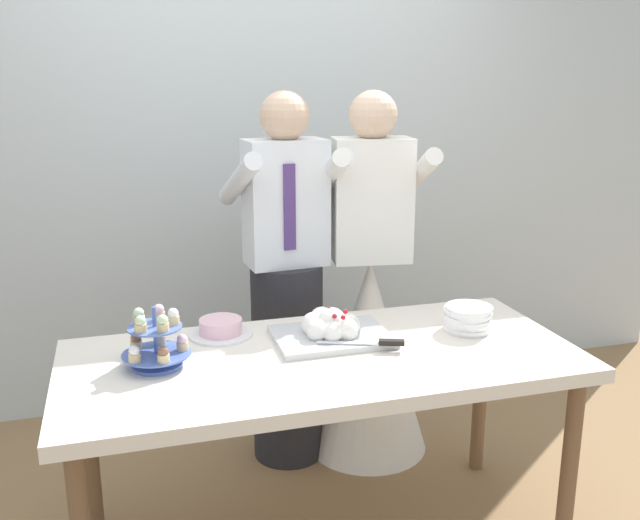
% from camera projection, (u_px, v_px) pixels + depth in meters
% --- Properties ---
extents(rear_wall, '(5.20, 0.10, 2.90)m').
position_uv_depth(rear_wall, '(244.00, 129.00, 3.60)').
color(rear_wall, silver).
rests_on(rear_wall, ground_plane).
extents(dessert_table, '(1.80, 0.80, 0.78)m').
position_uv_depth(dessert_table, '(322.00, 373.00, 2.47)').
color(dessert_table, silver).
rests_on(dessert_table, ground_plane).
extents(cupcake_stand, '(0.23, 0.23, 0.21)m').
position_uv_depth(cupcake_stand, '(156.00, 342.00, 2.32)').
color(cupcake_stand, '#4C66B2').
rests_on(cupcake_stand, dessert_table).
extents(main_cake_tray, '(0.43, 0.35, 0.13)m').
position_uv_depth(main_cake_tray, '(331.00, 329.00, 2.57)').
color(main_cake_tray, silver).
rests_on(main_cake_tray, dessert_table).
extents(plate_stack, '(0.18, 0.19, 0.10)m').
position_uv_depth(plate_stack, '(468.00, 318.00, 2.66)').
color(plate_stack, white).
rests_on(plate_stack, dessert_table).
extents(round_cake, '(0.24, 0.24, 0.06)m').
position_uv_depth(round_cake, '(221.00, 328.00, 2.61)').
color(round_cake, white).
rests_on(round_cake, dessert_table).
extents(person_groom, '(0.49, 0.52, 1.66)m').
position_uv_depth(person_groom, '(287.00, 302.00, 3.10)').
color(person_groom, '#232328').
rests_on(person_groom, ground_plane).
extents(person_bride, '(0.56, 0.56, 1.66)m').
position_uv_depth(person_bride, '(369.00, 330.00, 3.21)').
color(person_bride, white).
rests_on(person_bride, ground_plane).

